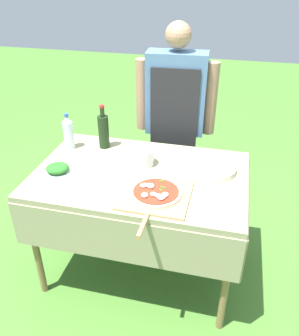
# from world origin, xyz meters

# --- Properties ---
(ground_plane) EXTENTS (12.00, 12.00, 0.00)m
(ground_plane) POSITION_xyz_m (0.00, 0.00, 0.00)
(ground_plane) COLOR #477A2D
(prep_table) EXTENTS (1.26, 0.82, 0.77)m
(prep_table) POSITION_xyz_m (0.00, 0.00, 0.68)
(prep_table) COLOR gray
(prep_table) RESTS_ON ground
(person_cook) EXTENTS (0.57, 0.21, 1.51)m
(person_cook) POSITION_xyz_m (0.09, 0.65, 0.89)
(person_cook) COLOR #4C4C51
(person_cook) RESTS_ON ground
(pizza_on_peel) EXTENTS (0.36, 0.53, 0.05)m
(pizza_on_peel) POSITION_xyz_m (0.14, -0.21, 0.78)
(pizza_on_peel) COLOR tan
(pizza_on_peel) RESTS_ON prep_table
(oil_bottle) EXTENTS (0.07, 0.07, 0.29)m
(oil_bottle) POSITION_xyz_m (-0.32, 0.26, 0.88)
(oil_bottle) COLOR black
(oil_bottle) RESTS_ON prep_table
(water_bottle) EXTENTS (0.07, 0.07, 0.24)m
(water_bottle) POSITION_xyz_m (-0.53, 0.20, 0.88)
(water_bottle) COLOR silver
(water_bottle) RESTS_ON prep_table
(herb_container) EXTENTS (0.20, 0.19, 0.06)m
(herb_container) POSITION_xyz_m (-0.47, -0.11, 0.79)
(herb_container) COLOR silver
(herb_container) RESTS_ON prep_table
(mixing_tub) EXTENTS (0.13, 0.13, 0.10)m
(mixing_tub) POSITION_xyz_m (-0.01, 0.10, 0.82)
(mixing_tub) COLOR silver
(mixing_tub) RESTS_ON prep_table
(plate_stack) EXTENTS (0.28, 0.28, 0.03)m
(plate_stack) POSITION_xyz_m (0.41, 0.12, 0.79)
(plate_stack) COLOR beige
(plate_stack) RESTS_ON prep_table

